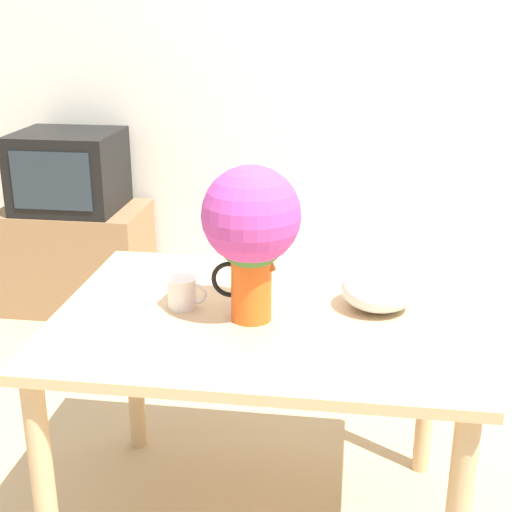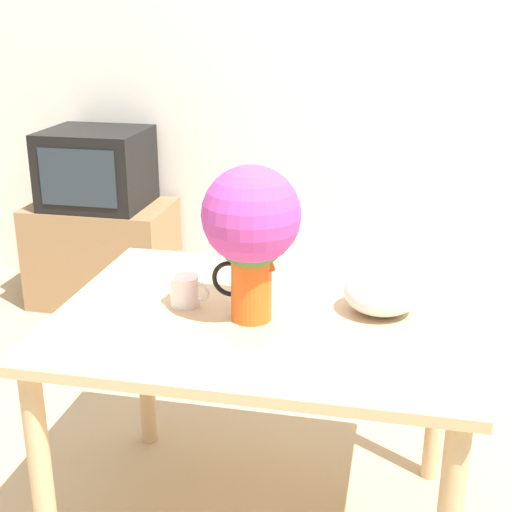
% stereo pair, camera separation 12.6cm
% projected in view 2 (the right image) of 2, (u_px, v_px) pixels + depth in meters
% --- Properties ---
extents(wall_back, '(8.00, 0.05, 2.60)m').
position_uv_depth(wall_back, '(366.00, 59.00, 3.56)').
color(wall_back, silver).
rests_on(wall_back, ground_plane).
extents(table, '(1.16, 0.89, 0.75)m').
position_uv_depth(table, '(264.00, 347.00, 2.04)').
color(table, tan).
rests_on(table, ground_plane).
extents(flower_vase, '(0.27, 0.27, 0.43)m').
position_uv_depth(flower_vase, '(251.00, 226.00, 1.88)').
color(flower_vase, '#E05619').
rests_on(flower_vase, table).
extents(coffee_mug, '(0.11, 0.08, 0.09)m').
position_uv_depth(coffee_mug, '(186.00, 291.00, 2.04)').
color(coffee_mug, white).
rests_on(coffee_mug, table).
extents(white_bowl, '(0.21, 0.21, 0.12)m').
position_uv_depth(white_bowl, '(381.00, 293.00, 1.99)').
color(white_bowl, silver).
rests_on(white_bowl, table).
extents(tv_stand, '(0.74, 0.47, 0.55)m').
position_uv_depth(tv_stand, '(103.00, 254.00, 3.88)').
color(tv_stand, '#8E6B47').
rests_on(tv_stand, ground_plane).
extents(tv_set, '(0.52, 0.46, 0.40)m').
position_uv_depth(tv_set, '(97.00, 168.00, 3.72)').
color(tv_set, black).
rests_on(tv_set, tv_stand).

